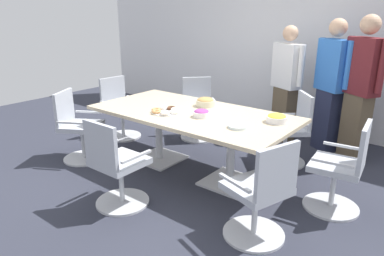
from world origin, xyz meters
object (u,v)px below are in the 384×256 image
at_px(donut_platter, 166,111).
at_px(person_standing_1, 331,84).
at_px(office_chair_6, 261,196).
at_px(snack_bowl_chips_yellow, 277,118).
at_px(office_chair_0, 341,172).
at_px(office_chair_4, 78,130).
at_px(office_chair_5, 116,168).
at_px(office_chair_1, 290,133).
at_px(office_chair_3, 120,111).
at_px(office_chair_2, 198,112).
at_px(person_standing_0, 286,83).
at_px(snack_bowl_cookies, 205,102).
at_px(conference_table, 192,122).
at_px(snack_bowl_candy_mix, 202,113).
at_px(plate_stack, 238,126).
at_px(person_standing_2, 361,87).

bearing_deg(donut_platter, person_standing_1, 57.37).
bearing_deg(donut_platter, office_chair_6, -18.13).
bearing_deg(office_chair_6, snack_bowl_chips_yellow, 37.92).
bearing_deg(person_standing_1, office_chair_0, 145.34).
distance_m(office_chair_4, office_chair_5, 1.39).
bearing_deg(donut_platter, office_chair_1, 48.43).
distance_m(office_chair_0, office_chair_3, 3.32).
distance_m(snack_bowl_chips_yellow, donut_platter, 1.25).
bearing_deg(office_chair_6, office_chair_5, 124.22).
bearing_deg(office_chair_2, office_chair_5, 61.35).
distance_m(person_standing_1, snack_bowl_chips_yellow, 1.49).
xyz_separation_m(office_chair_1, person_standing_0, (-0.44, 0.78, 0.47)).
height_order(office_chair_1, snack_bowl_cookies, office_chair_1).
bearing_deg(office_chair_5, office_chair_3, 138.18).
bearing_deg(office_chair_1, snack_bowl_cookies, 86.26).
xyz_separation_m(office_chair_2, office_chair_3, (-0.96, -0.72, 0.00)).
bearing_deg(person_standing_1, office_chair_1, 107.52).
height_order(office_chair_5, donut_platter, office_chair_5).
bearing_deg(office_chair_3, snack_bowl_chips_yellow, 93.63).
bearing_deg(office_chair_2, person_standing_0, 169.70).
distance_m(conference_table, office_chair_4, 1.54).
bearing_deg(snack_bowl_cookies, snack_bowl_candy_mix, -58.76).
height_order(conference_table, person_standing_0, person_standing_0).
bearing_deg(snack_bowl_cookies, office_chair_3, -179.31).
bearing_deg(snack_bowl_chips_yellow, snack_bowl_candy_mix, -155.71).
bearing_deg(office_chair_6, person_standing_1, 24.50).
bearing_deg(snack_bowl_candy_mix, office_chair_6, -29.48).
xyz_separation_m(conference_table, plate_stack, (0.73, -0.17, 0.14)).
bearing_deg(snack_bowl_chips_yellow, office_chair_1, 100.22).
height_order(conference_table, office_chair_2, office_chair_2).
relative_size(office_chair_2, office_chair_3, 1.00).
height_order(office_chair_0, office_chair_5, same).
height_order(snack_bowl_cookies, snack_bowl_candy_mix, snack_bowl_cookies).
bearing_deg(office_chair_3, office_chair_5, 53.17).
relative_size(office_chair_1, office_chair_3, 1.00).
bearing_deg(person_standing_0, snack_bowl_candy_mix, 109.84).
xyz_separation_m(office_chair_3, office_chair_4, (0.26, -0.93, 0.00)).
bearing_deg(office_chair_1, conference_table, 98.08).
relative_size(office_chair_1, person_standing_1, 0.51).
relative_size(office_chair_3, donut_platter, 2.71).
bearing_deg(plate_stack, person_standing_1, 81.24).
bearing_deg(plate_stack, office_chair_3, 169.13).
height_order(office_chair_1, snack_bowl_chips_yellow, office_chair_1).
bearing_deg(person_standing_2, office_chair_6, 118.85).
height_order(office_chair_5, snack_bowl_chips_yellow, office_chair_5).
xyz_separation_m(office_chair_4, donut_platter, (1.16, 0.43, 0.36)).
relative_size(conference_table, office_chair_2, 2.64).
bearing_deg(office_chair_1, office_chair_4, 84.71).
bearing_deg(office_chair_6, snack_bowl_cookies, 70.75).
relative_size(office_chair_6, plate_stack, 4.47).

